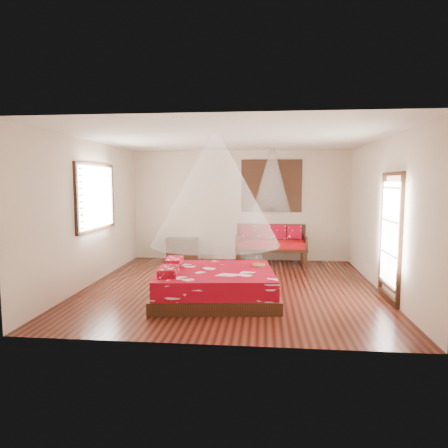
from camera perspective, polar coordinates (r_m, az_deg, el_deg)
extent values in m
cube|color=black|center=(7.73, 1.03, -9.03)|extent=(5.50, 5.50, 0.02)
cube|color=white|center=(7.51, 1.07, 12.24)|extent=(5.50, 5.50, 0.02)
cube|color=beige|center=(8.19, -18.60, 1.52)|extent=(0.02, 5.50, 2.80)
cube|color=beige|center=(7.77, 21.79, 1.18)|extent=(0.02, 5.50, 2.80)
cube|color=beige|center=(10.23, 2.30, 2.67)|extent=(5.50, 0.02, 2.80)
cube|color=beige|center=(4.76, -1.66, -1.18)|extent=(5.50, 0.02, 2.80)
cube|color=black|center=(6.94, -1.20, -9.83)|extent=(2.22, 2.05, 0.20)
cube|color=maroon|center=(6.88, -1.20, -7.83)|extent=(2.11, 1.94, 0.30)
cube|color=maroon|center=(6.51, -7.93, -6.72)|extent=(0.34, 0.56, 0.14)
cube|color=maroon|center=(7.26, -7.11, -5.38)|extent=(0.34, 0.56, 0.14)
cube|color=black|center=(9.60, 1.95, -4.71)|extent=(0.08, 0.08, 0.42)
cube|color=black|center=(9.64, 11.53, -4.79)|extent=(0.08, 0.08, 0.42)
cube|color=black|center=(10.24, 2.19, -4.04)|extent=(0.08, 0.08, 0.42)
cube|color=black|center=(10.27, 11.16, -4.12)|extent=(0.08, 0.08, 0.42)
cube|color=black|center=(9.87, 6.72, -3.45)|extent=(1.72, 0.76, 0.08)
cube|color=#960505|center=(9.86, 6.73, -2.82)|extent=(1.66, 0.70, 0.14)
cube|color=black|center=(10.17, 6.71, -1.52)|extent=(1.72, 0.06, 0.55)
cube|color=black|center=(9.87, 1.96, -2.48)|extent=(0.06, 0.76, 0.30)
cube|color=black|center=(9.90, 11.49, -2.57)|extent=(0.06, 0.76, 0.30)
cube|color=maroon|center=(10.05, 3.46, -1.17)|extent=(0.36, 0.19, 0.38)
cube|color=maroon|center=(10.04, 5.64, -1.20)|extent=(0.36, 0.19, 0.38)
cube|color=maroon|center=(10.05, 7.82, -1.22)|extent=(0.36, 0.19, 0.38)
cube|color=maroon|center=(10.07, 9.99, -1.24)|extent=(0.36, 0.19, 0.38)
cube|color=black|center=(10.25, -5.94, -3.79)|extent=(0.86, 0.67, 0.51)
cube|color=black|center=(10.20, -5.95, -2.23)|extent=(0.90, 0.72, 0.05)
cube|color=black|center=(10.16, 6.79, 5.43)|extent=(1.52, 0.06, 1.32)
cube|color=black|center=(10.15, 6.79, 5.43)|extent=(1.35, 0.04, 1.10)
cube|color=black|center=(8.34, -17.85, 3.69)|extent=(0.08, 1.74, 1.34)
cube|color=white|center=(8.32, -17.60, 3.69)|extent=(0.04, 1.54, 1.10)
cube|color=black|center=(7.22, 22.69, -1.98)|extent=(0.08, 1.02, 2.16)
cube|color=white|center=(7.20, 22.57, -1.19)|extent=(0.03, 0.82, 1.70)
cylinder|color=brown|center=(7.20, 5.00, -5.87)|extent=(0.24, 0.24, 0.03)
cone|color=white|center=(6.68, -1.23, 4.76)|extent=(2.17, 2.17, 1.80)
cone|color=white|center=(9.69, 6.85, 5.99)|extent=(0.94, 0.94, 1.50)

